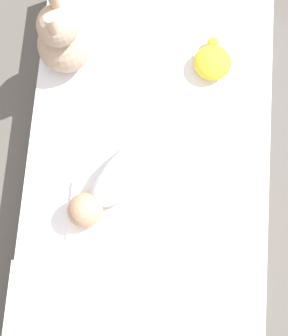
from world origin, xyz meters
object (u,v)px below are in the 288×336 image
(swaddled_baby, at_px, (133,169))
(pillow, at_px, (65,311))
(turtle_plush, at_px, (213,62))
(bunny_plush, at_px, (63,40))

(swaddled_baby, xyz_separation_m, pillow, (-0.47, 0.18, -0.03))
(swaddled_baby, distance_m, pillow, 0.50)
(pillow, relative_size, turtle_plush, 2.15)
(swaddled_baby, height_order, bunny_plush, bunny_plush)
(swaddled_baby, xyz_separation_m, bunny_plush, (0.41, 0.27, 0.06))
(bunny_plush, bearing_deg, turtle_plush, -89.47)
(swaddled_baby, relative_size, turtle_plush, 2.58)
(turtle_plush, bearing_deg, bunny_plush, 90.53)
(bunny_plush, xyz_separation_m, turtle_plush, (0.00, -0.52, -0.10))
(swaddled_baby, relative_size, pillow, 1.20)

